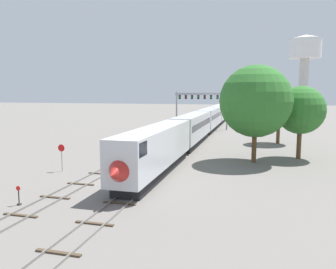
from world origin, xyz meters
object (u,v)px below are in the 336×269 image
Objects in this scene: signal_gantry at (201,101)px; switch_stand at (19,198)px; stop_sign at (62,154)px; trackside_tree_right at (279,104)px; trackside_tree_mid at (256,101)px; passenger_train at (216,115)px; water_tower at (305,55)px; trackside_tree_left at (301,110)px.

switch_stand is (-4.85, -54.25, -5.81)m from signal_gantry.
stop_sign is 35.27m from trackside_tree_right.
trackside_tree_mid is 16.58m from trackside_tree_right.
trackside_tree_right reaches higher than stop_sign.
passenger_train is 63.34m from switch_stand.
water_tower is 62.11m from trackside_tree_left.
signal_gantry is at bearing 80.01° from stop_sign.
signal_gantry is 0.49× the size of water_tower.
water_tower reaches higher than signal_gantry.
trackside_tree_mid is at bearing -102.88° from trackside_tree_right.
trackside_tree_left reaches higher than stop_sign.
trackside_tree_left is at bearing 34.41° from trackside_tree_mid.
signal_gantry is 23.72m from trackside_tree_right.
passenger_train is at bearing 102.67° from trackside_tree_mid.
water_tower is at bearing 82.67° from trackside_tree_left.
switch_stand is at bearing -119.31° from trackside_tree_right.
trackside_tree_left reaches higher than signal_gantry.
trackside_tree_mid is (-13.19, -63.98, -11.72)m from water_tower.
trackside_tree_right is (-1.75, 12.42, 0.38)m from trackside_tree_left.
trackside_tree_left is (17.29, -30.34, -0.23)m from signal_gantry.
passenger_train is 35.21m from water_tower.
signal_gantry is at bearing 109.19° from trackside_tree_mid.
signal_gantry is 1.05× the size of trackside_tree_mid.
water_tower is 2.14× the size of trackside_tree_mid.
water_tower is (25.04, 29.92, 12.66)m from signal_gantry.
stop_sign is 28.84m from trackside_tree_left.
stop_sign is 22.63m from trackside_tree_mid.
trackside_tree_mid reaches higher than trackside_tree_right.
stop_sign is 0.32× the size of trackside_tree_left.
passenger_train is 41.94m from trackside_tree_left.
passenger_train is 53.60m from stop_sign.
trackside_tree_left reaches higher than switch_stand.
signal_gantry is 41.02m from water_tower.
switch_stand is at bearing -95.11° from signal_gantry.
stop_sign reaches higher than switch_stand.
trackside_tree_right is at bearing -101.23° from water_tower.
passenger_train is 9.68m from signal_gantry.
passenger_train is 44.03m from trackside_tree_mid.
signal_gantry reaches higher than stop_sign.
trackside_tree_right reaches higher than signal_gantry.
water_tower reaches higher than switch_stand.
signal_gantry is 1.33× the size of trackside_tree_left.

